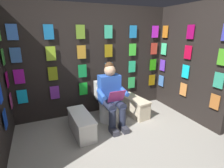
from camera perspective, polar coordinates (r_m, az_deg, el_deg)
The scene contains 7 objects.
ground_plane at distance 2.66m, azimuth 8.38°, elevation -23.97°, with size 30.00×30.00×0.00m, color #9E998E.
display_wall_back at distance 3.73m, azimuth -5.71°, elevation 7.40°, with size 3.38×0.14×2.24m.
display_wall_left at distance 3.85m, azimuth 23.96°, elevation 6.32°, with size 0.14×1.78×2.24m.
toilet at distance 3.54m, azimuth -1.53°, elevation -6.42°, with size 0.41×0.55×0.77m.
person_reading at distance 3.25m, azimuth -0.10°, elevation -3.46°, with size 0.52×0.68×1.19m.
comic_longbox_near at distance 3.80m, azimuth 7.17°, elevation -7.12°, with size 0.41×0.79×0.38m.
comic_longbox_far at distance 3.16m, azimuth -9.92°, elevation -12.65°, with size 0.34×0.82×0.37m.
Camera 1 is at (1.11, 1.68, 1.73)m, focal length 28.10 mm.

